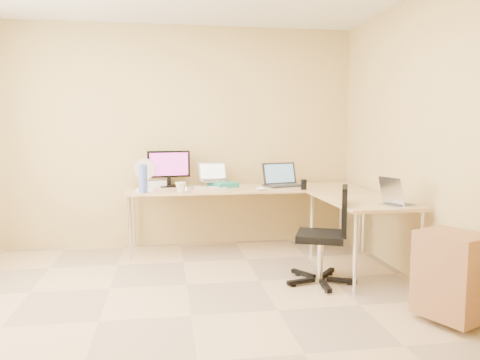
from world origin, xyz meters
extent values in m
plane|color=tan|center=(0.00, 0.00, 0.00)|extent=(4.50, 4.50, 0.00)
plane|color=tan|center=(0.00, 2.25, 1.30)|extent=(4.50, 0.00, 4.50)
plane|color=tan|center=(0.00, -2.25, 1.30)|extent=(4.50, 0.00, 4.50)
plane|color=tan|center=(2.10, 0.00, 1.30)|extent=(0.00, 4.50, 4.50)
cube|color=tan|center=(0.72, 1.85, 0.36)|extent=(2.65, 0.70, 0.73)
cube|color=tan|center=(1.70, 0.85, 0.36)|extent=(0.70, 1.30, 0.73)
cube|color=black|center=(-0.13, 2.05, 0.94)|extent=(0.51, 0.23, 0.42)
cube|color=#1E7C68|center=(0.48, 1.96, 0.76)|extent=(0.36, 0.41, 0.06)
cube|color=#B7B7BD|center=(0.39, 2.00, 0.89)|extent=(0.36, 0.30, 0.22)
cube|color=black|center=(1.19, 1.89, 0.87)|extent=(0.50, 0.42, 0.27)
cube|color=beige|center=(0.32, 1.82, 0.74)|extent=(0.37, 0.11, 0.02)
ellipsoid|color=silver|center=(0.86, 1.55, 0.75)|extent=(0.12, 0.09, 0.04)
imported|color=beige|center=(-0.01, 1.55, 0.78)|extent=(0.13, 0.13, 0.11)
cylinder|color=silver|center=(0.08, 1.83, 0.74)|extent=(0.14, 0.14, 0.03)
cylinder|color=#465DAD|center=(-0.40, 1.55, 0.88)|extent=(0.09, 0.09, 0.30)
cube|color=white|center=(-0.40, 1.74, 0.73)|extent=(0.22, 0.29, 0.01)
cube|color=silver|center=(-0.28, 2.04, 0.77)|extent=(0.23, 0.19, 0.07)
cylinder|color=beige|center=(-0.40, 2.02, 0.88)|extent=(0.25, 0.25, 0.30)
cylinder|color=black|center=(1.34, 1.55, 0.79)|extent=(0.07, 0.07, 0.11)
cube|color=silver|center=(1.85, 0.38, 0.83)|extent=(0.38, 0.34, 0.21)
cube|color=black|center=(1.21, 0.58, 0.50)|extent=(0.70, 0.70, 0.90)
cube|color=brown|center=(1.85, -0.43, 0.36)|extent=(0.50, 0.55, 0.61)
camera|label=1|loc=(-0.17, -3.44, 1.41)|focal=35.36mm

